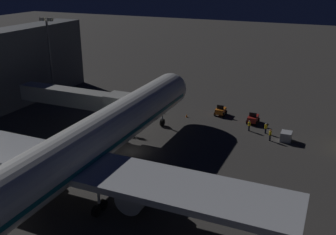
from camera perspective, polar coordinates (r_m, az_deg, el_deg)
ground_plane at (r=55.91m, az=-5.37°, el=-4.96°), size 320.00×320.00×0.00m
airliner_at_gate at (r=43.58m, az=-14.16°, el=-5.52°), size 49.06×60.93×18.49m
jet_bridge at (r=62.16m, az=-12.60°, el=2.70°), size 19.55×3.40×6.98m
apron_floodlight_mast at (r=78.57m, az=-17.01°, el=9.05°), size 2.90×0.50×16.12m
pushback_tug at (r=67.16m, az=12.42°, el=-0.15°), size 1.86×2.64×1.95m
baggage_tug_lead at (r=69.87m, az=7.76°, el=0.98°), size 1.86×2.32×1.95m
baggage_container_near_belt at (r=61.38m, az=17.00°, el=-2.68°), size 1.59×1.88×1.43m
ground_crew_near_nose_gear at (r=63.19m, az=14.21°, el=-1.47°), size 0.40×0.40×1.75m
ground_crew_by_belt_loader at (r=63.59m, az=11.87°, el=-1.11°), size 0.40×0.40×1.77m
ground_crew_marshaller_fwd at (r=60.63m, az=14.83°, el=-2.44°), size 0.40×0.40×1.84m
traffic_cone_nose_port at (r=68.43m, az=2.75°, el=0.28°), size 0.36×0.36×0.55m
traffic_cone_nose_starboard at (r=70.02m, az=-0.61°, el=0.78°), size 0.36×0.36×0.55m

